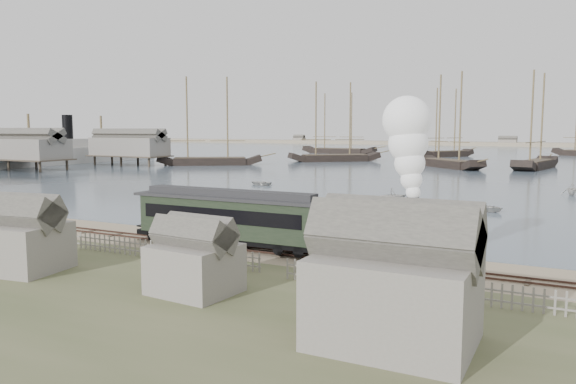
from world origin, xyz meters
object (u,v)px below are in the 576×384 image
at_px(locomotive, 400,192).
at_px(passenger_coach, 229,216).
at_px(beached_dinghy, 215,234).
at_px(steamship, 68,139).

xyz_separation_m(locomotive, passenger_coach, (-12.21, 0.00, -2.32)).
xyz_separation_m(beached_dinghy, steamship, (-84.01, 60.80, 5.41)).
distance_m(locomotive, passenger_coach, 12.43).
height_order(locomotive, beached_dinghy, locomotive).
relative_size(beached_dinghy, steamship, 0.07).
bearing_deg(steamship, passenger_coach, -127.58).
height_order(passenger_coach, beached_dinghy, passenger_coach).
xyz_separation_m(locomotive, beached_dinghy, (-14.74, 2.01, -4.18)).
distance_m(beached_dinghy, steamship, 103.84).
bearing_deg(locomotive, passenger_coach, 180.00).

